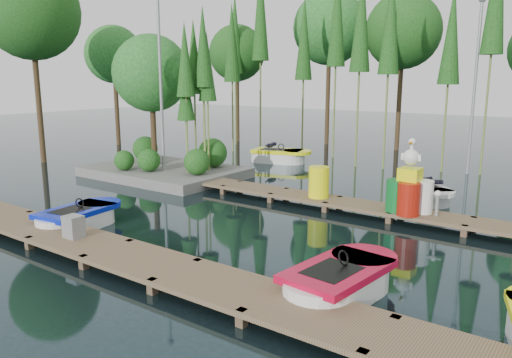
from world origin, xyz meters
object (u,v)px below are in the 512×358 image
Objects in this scene: boat_red at (340,282)px; yellow_barrel at (319,182)px; island at (162,98)px; drum_cluster at (409,191)px; boat_blue at (78,219)px; utility_cabinet at (74,227)px; boat_yellow_far at (279,156)px.

yellow_barrel reaches higher than boat_red.
island is 11.04m from drum_cluster.
utility_cabinet is (1.45, -1.11, 0.31)m from boat_blue.
utility_cabinet is (-6.33, -1.36, 0.29)m from boat_red.
boat_yellow_far is at bearing 89.28° from boat_blue.
boat_blue is at bearing -125.48° from yellow_barrel.
drum_cluster reaches higher than boat_blue.
boat_yellow_far is (-1.40, 12.07, 0.06)m from boat_blue.
boat_blue is 1.85m from utility_cabinet.
yellow_barrel is (7.81, -0.79, -2.39)m from island.
boat_red is at bearing -47.24° from boat_yellow_far.
boat_yellow_far is 1.53× the size of drum_cluster.
drum_cluster is at bearing -5.03° from island.
drum_cluster is (8.55, -6.33, 0.60)m from boat_yellow_far.
yellow_barrel is 0.47× the size of drum_cluster.
boat_yellow_far is 8.34m from yellow_barrel.
yellow_barrel is at bearing 47.20° from boat_blue.
island is 3.20× the size of drum_cluster.
drum_cluster is at bearing 102.76° from boat_red.
boat_yellow_far is at bearing 132.20° from yellow_barrel.
boat_red is at bearing 12.17° from utility_cabinet.
island reaches higher than utility_cabinet.
yellow_barrel is (5.60, -6.17, 0.48)m from boat_yellow_far.
boat_yellow_far reaches higher than boat_red.
yellow_barrel is at bearing -5.78° from island.
yellow_barrel is (-3.58, 5.64, 0.51)m from boat_red.
island reaches higher than boat_blue.
drum_cluster reaches higher than boat_red.
boat_yellow_far is at bearing 143.50° from drum_cluster.
boat_blue is 7.78m from boat_red.
boat_red is 5.60× the size of utility_cabinet.
yellow_barrel is at bearing 128.70° from boat_red.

